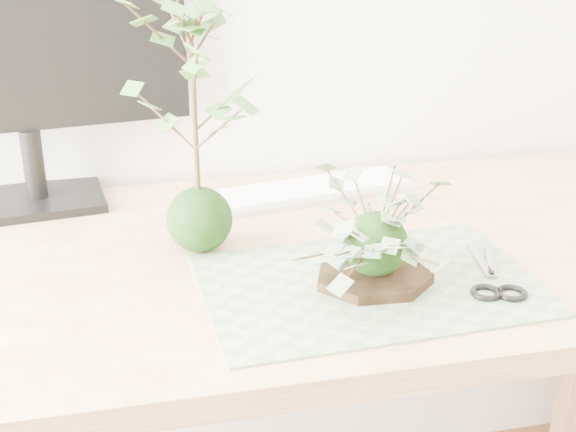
% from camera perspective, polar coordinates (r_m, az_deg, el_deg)
% --- Properties ---
extents(desk, '(1.60, 0.70, 0.74)m').
position_cam_1_polar(desk, '(1.31, 1.10, -5.90)').
color(desk, '#DFBA7F').
rests_on(desk, ground_plane).
extents(cutting_mat, '(0.49, 0.34, 0.00)m').
position_cam_1_polar(cutting_mat, '(1.17, 5.82, -4.84)').
color(cutting_mat, '#5D7E5A').
rests_on(cutting_mat, desk).
extents(stone_dish, '(0.19, 0.19, 0.01)m').
position_cam_1_polar(stone_dish, '(1.16, 6.11, -4.39)').
color(stone_dish, black).
rests_on(stone_dish, cutting_mat).
extents(ivy_kokedama, '(0.34, 0.34, 0.19)m').
position_cam_1_polar(ivy_kokedama, '(1.12, 6.32, 0.05)').
color(ivy_kokedama, black).
rests_on(ivy_kokedama, stone_dish).
extents(maple_kokedama, '(0.28, 0.28, 0.43)m').
position_cam_1_polar(maple_kokedama, '(1.18, -6.84, 10.95)').
color(maple_kokedama, black).
rests_on(maple_kokedama, desk).
extents(keyboard, '(0.42, 0.18, 0.02)m').
position_cam_1_polar(keyboard, '(1.48, 1.41, 1.82)').
color(keyboard, silver).
rests_on(keyboard, desk).
extents(monitor, '(0.56, 0.19, 0.50)m').
position_cam_1_polar(monitor, '(1.44, -18.64, 11.58)').
color(monitor, black).
rests_on(monitor, desk).
extents(scissors, '(0.09, 0.19, 0.01)m').
position_cam_1_polar(scissors, '(1.18, 14.86, -4.75)').
color(scissors, gray).
rests_on(scissors, cutting_mat).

